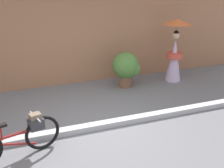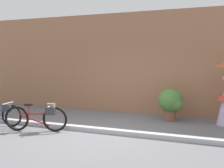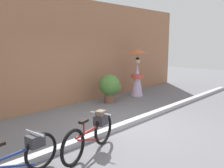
% 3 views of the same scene
% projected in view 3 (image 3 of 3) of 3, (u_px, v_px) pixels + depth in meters
% --- Properties ---
extents(ground_plane, '(30.00, 30.00, 0.00)m').
position_uv_depth(ground_plane, '(124.00, 127.00, 6.34)').
color(ground_plane, slate).
extents(building_wall, '(14.00, 0.40, 3.67)m').
position_uv_depth(building_wall, '(54.00, 53.00, 8.11)').
color(building_wall, '#9E6B4C').
rests_on(building_wall, ground_plane).
extents(sidewalk_curb, '(14.00, 0.20, 0.12)m').
position_uv_depth(sidewalk_curb, '(124.00, 125.00, 6.33)').
color(sidewalk_curb, '#B2B2B7').
rests_on(sidewalk_curb, ground_plane).
extents(bicycle_near_officer, '(1.70, 0.61, 0.77)m').
position_uv_depth(bicycle_near_officer, '(92.00, 133.00, 4.83)').
color(bicycle_near_officer, black).
rests_on(bicycle_near_officer, ground_plane).
extents(bicycle_far_side, '(1.75, 0.48, 0.73)m').
position_uv_depth(bicycle_far_side, '(16.00, 159.00, 3.81)').
color(bicycle_far_side, black).
rests_on(bicycle_far_side, ground_plane).
extents(person_with_parasol, '(0.85, 0.85, 1.90)m').
position_uv_depth(person_with_parasol, '(137.00, 72.00, 9.89)').
color(person_with_parasol, silver).
rests_on(person_with_parasol, ground_plane).
extents(potted_plant_by_door, '(0.79, 0.77, 1.04)m').
position_uv_depth(potted_plant_by_door, '(110.00, 86.00, 8.80)').
color(potted_plant_by_door, brown).
rests_on(potted_plant_by_door, ground_plane).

